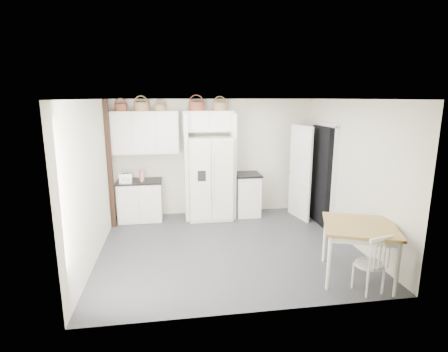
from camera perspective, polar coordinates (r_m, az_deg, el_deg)
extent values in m
plane|color=#39393C|center=(6.43, 0.76, -11.43)|extent=(4.50, 4.50, 0.00)
plane|color=white|center=(5.87, 0.84, 12.43)|extent=(4.50, 4.50, 0.00)
plane|color=beige|center=(7.96, -1.56, 3.08)|extent=(4.50, 0.00, 4.50)
plane|color=beige|center=(6.07, -20.63, -0.75)|extent=(0.00, 4.00, 4.00)
plane|color=beige|center=(6.75, 20.00, 0.58)|extent=(0.00, 4.00, 4.00)
cube|color=white|center=(7.67, -2.32, -0.35)|extent=(0.93, 0.75, 1.80)
cube|color=white|center=(7.84, -13.51, -4.00)|extent=(0.91, 0.58, 0.85)
cube|color=white|center=(7.97, 3.78, -3.12)|extent=(0.52, 0.63, 0.92)
cube|color=olive|center=(5.61, 20.99, -11.41)|extent=(1.28, 1.28, 0.83)
cube|color=white|center=(5.30, 22.62, -13.14)|extent=(0.47, 0.44, 0.81)
cube|color=black|center=(7.72, -13.67, -0.86)|extent=(0.95, 0.62, 0.04)
cube|color=black|center=(7.85, 3.83, 0.26)|extent=(0.56, 0.67, 0.04)
cube|color=silver|center=(7.62, -15.77, -0.31)|extent=(0.27, 0.16, 0.18)
cube|color=#AE3026|center=(7.61, -13.54, 0.01)|extent=(0.05, 0.16, 0.23)
cube|color=beige|center=(7.61, -13.17, -0.03)|extent=(0.06, 0.15, 0.22)
cylinder|color=maroon|center=(7.69, -16.49, 10.67)|extent=(0.26, 0.26, 0.15)
cylinder|color=brown|center=(7.64, -13.35, 10.95)|extent=(0.31, 0.31, 0.18)
cylinder|color=brown|center=(7.62, -10.44, 10.90)|extent=(0.23, 0.23, 0.13)
cylinder|color=maroon|center=(7.64, -4.52, 11.28)|extent=(0.33, 0.33, 0.19)
cylinder|color=brown|center=(7.69, -0.70, 11.26)|extent=(0.30, 0.30, 0.17)
cube|color=white|center=(7.67, -12.70, 6.94)|extent=(1.40, 0.34, 0.90)
cube|color=white|center=(7.68, -2.56, 8.93)|extent=(1.12, 0.34, 0.45)
cube|color=white|center=(7.64, -6.19, 1.46)|extent=(0.08, 0.60, 2.30)
cube|color=white|center=(7.75, 1.37, 1.69)|extent=(0.08, 0.60, 2.30)
cube|color=black|center=(7.36, -18.16, 1.67)|extent=(0.09, 0.09, 2.60)
cube|color=black|center=(7.64, 15.71, 0.11)|extent=(0.18, 0.85, 2.05)
cube|color=white|center=(7.81, 12.30, 0.55)|extent=(0.21, 0.79, 2.05)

